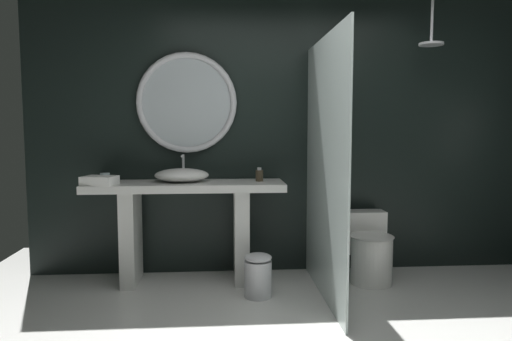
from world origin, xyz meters
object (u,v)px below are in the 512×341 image
rain_shower_head (431,39)px  toilet (368,249)px  folded_hand_towel (100,181)px  waste_bin (258,275)px  soap_dispenser (259,175)px  vessel_sink (182,175)px  tumbler_cup (105,178)px  round_wall_mirror (187,103)px

rain_shower_head → toilet: 1.93m
folded_hand_towel → waste_bin: bearing=-11.9°
rain_shower_head → waste_bin: (-1.55, -0.36, -1.96)m
toilet → waste_bin: (-1.02, -0.35, -0.10)m
soap_dispenser → waste_bin: (-0.05, -0.46, -0.77)m
vessel_sink → tumbler_cup: (-0.65, -0.07, -0.01)m
waste_bin → folded_hand_towel: 1.53m
toilet → waste_bin: 1.09m
vessel_sink → rain_shower_head: 2.50m
rain_shower_head → waste_bin: 2.53m
soap_dispenser → rain_shower_head: bearing=-3.6°
rain_shower_head → folded_hand_towel: 3.11m
round_wall_mirror → folded_hand_towel: (-0.70, -0.39, -0.67)m
waste_bin → folded_hand_towel: (-1.31, 0.28, 0.75)m
tumbler_cup → folded_hand_towel: (-0.02, -0.12, -0.01)m
tumbler_cup → soap_dispenser: 1.34m
toilet → folded_hand_towel: bearing=-178.2°
round_wall_mirror → rain_shower_head: (2.16, -0.30, 0.54)m
soap_dispenser → toilet: size_ratio=0.21×
tumbler_cup → waste_bin: size_ratio=0.26×
soap_dispenser → folded_hand_towel: size_ratio=0.47×
round_wall_mirror → toilet: (1.63, -0.31, -1.32)m
round_wall_mirror → toilet: size_ratio=1.53×
soap_dispenser → round_wall_mirror: bearing=162.5°
vessel_sink → tumbler_cup: vessel_sink is taller
tumbler_cup → rain_shower_head: size_ratio=0.23×
folded_hand_towel → toilet: bearing=1.8°
soap_dispenser → toilet: soap_dispenser is taller
soap_dispenser → round_wall_mirror: (-0.65, 0.21, 0.65)m
round_wall_mirror → waste_bin: round_wall_mirror is taller
tumbler_cup → round_wall_mirror: (0.69, 0.27, 0.66)m
vessel_sink → waste_bin: 1.11m
waste_bin → folded_hand_towel: bearing=168.1°
toilet → folded_hand_towel: size_ratio=2.24×
vessel_sink → tumbler_cup: 0.65m
round_wall_mirror → folded_hand_towel: round_wall_mirror is taller
rain_shower_head → toilet: bearing=-178.9°
vessel_sink → folded_hand_towel: 0.69m
waste_bin → tumbler_cup: bearing=163.2°
tumbler_cup → waste_bin: 1.55m
round_wall_mirror → soap_dispenser: bearing=-17.5°
vessel_sink → rain_shower_head: size_ratio=1.17×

